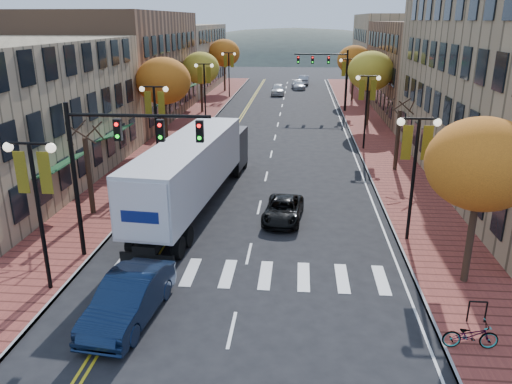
% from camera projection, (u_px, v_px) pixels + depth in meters
% --- Properties ---
extents(ground, '(200.00, 200.00, 0.00)m').
position_uv_depth(ground, '(239.00, 299.00, 19.19)').
color(ground, black).
rests_on(ground, ground).
extents(sidewalk_left, '(4.00, 85.00, 0.15)m').
position_uv_depth(sidewalk_left, '(189.00, 125.00, 50.49)').
color(sidewalk_left, brown).
rests_on(sidewalk_left, ground).
extents(sidewalk_right, '(4.00, 85.00, 0.15)m').
position_uv_depth(sidewalk_right, '(369.00, 128.00, 49.03)').
color(sidewalk_right, brown).
rests_on(sidewalk_right, ground).
extents(building_left_mid, '(12.00, 24.00, 11.00)m').
position_uv_depth(building_left_mid, '(119.00, 67.00, 52.66)').
color(building_left_mid, brown).
rests_on(building_left_mid, ground).
extents(building_left_far, '(12.00, 26.00, 9.50)m').
position_uv_depth(building_left_far, '(175.00, 57.00, 76.45)').
color(building_left_far, '#9E8966').
rests_on(building_left_far, ground).
extents(building_right_mid, '(15.00, 24.00, 10.00)m').
position_uv_depth(building_right_mid, '(447.00, 69.00, 55.60)').
color(building_right_mid, brown).
rests_on(building_right_mid, ground).
extents(building_right_far, '(15.00, 20.00, 11.00)m').
position_uv_depth(building_right_far, '(408.00, 52.00, 76.15)').
color(building_right_far, '#9E8966').
rests_on(building_right_far, ground).
extents(tree_left_a, '(0.28, 0.28, 4.20)m').
position_uv_depth(tree_left_a, '(89.00, 176.00, 26.71)').
color(tree_left_a, '#382619').
rests_on(tree_left_a, sidewalk_left).
extents(tree_left_b, '(4.48, 4.48, 7.21)m').
position_uv_depth(tree_left_b, '(163.00, 81.00, 40.73)').
color(tree_left_b, '#382619').
rests_on(tree_left_b, sidewalk_left).
extents(tree_left_c, '(4.16, 4.16, 6.69)m').
position_uv_depth(tree_left_c, '(201.00, 68.00, 55.93)').
color(tree_left_c, '#382619').
rests_on(tree_left_c, sidewalk_left).
extents(tree_left_d, '(4.61, 4.61, 7.42)m').
position_uv_depth(tree_left_d, '(224.00, 53.00, 72.70)').
color(tree_left_d, '#382619').
rests_on(tree_left_d, sidewalk_left).
extents(tree_right_a, '(4.16, 4.16, 6.69)m').
position_uv_depth(tree_right_a, '(482.00, 164.00, 18.69)').
color(tree_right_a, '#382619').
rests_on(tree_right_a, sidewalk_right).
extents(tree_right_b, '(0.28, 0.28, 4.20)m').
position_uv_depth(tree_right_b, '(397.00, 140.00, 34.67)').
color(tree_right_b, '#382619').
rests_on(tree_right_b, sidewalk_right).
extents(tree_right_c, '(4.48, 4.48, 7.21)m').
position_uv_depth(tree_right_c, '(371.00, 71.00, 48.69)').
color(tree_right_c, '#382619').
rests_on(tree_right_c, sidewalk_right).
extents(tree_right_d, '(4.35, 4.35, 7.00)m').
position_uv_depth(tree_right_d, '(354.00, 60.00, 63.80)').
color(tree_right_d, '#382619').
rests_on(tree_right_d, sidewalk_right).
extents(lamp_left_a, '(1.96, 0.36, 6.05)m').
position_uv_depth(lamp_left_a, '(36.00, 188.00, 18.39)').
color(lamp_left_a, black).
rests_on(lamp_left_a, ground).
extents(lamp_left_b, '(1.96, 0.36, 6.05)m').
position_uv_depth(lamp_left_b, '(155.00, 113.00, 33.46)').
color(lamp_left_b, black).
rests_on(lamp_left_b, ground).
extents(lamp_left_c, '(1.96, 0.36, 6.05)m').
position_uv_depth(lamp_left_c, '(204.00, 81.00, 50.40)').
color(lamp_left_c, black).
rests_on(lamp_left_c, ground).
extents(lamp_left_d, '(1.96, 0.36, 6.05)m').
position_uv_depth(lamp_left_d, '(229.00, 66.00, 67.35)').
color(lamp_left_d, black).
rests_on(lamp_left_d, ground).
extents(lamp_right_a, '(1.96, 0.36, 6.05)m').
position_uv_depth(lamp_right_a, '(416.00, 156.00, 22.82)').
color(lamp_right_a, black).
rests_on(lamp_right_a, ground).
extents(lamp_right_b, '(1.96, 0.36, 6.05)m').
position_uv_depth(lamp_right_b, '(367.00, 98.00, 39.77)').
color(lamp_right_b, black).
rests_on(lamp_right_b, ground).
extents(lamp_right_c, '(1.96, 0.36, 6.05)m').
position_uv_depth(lamp_right_c, '(347.00, 74.00, 56.72)').
color(lamp_right_c, black).
rests_on(lamp_right_c, ground).
extents(traffic_mast_near, '(6.10, 0.35, 7.00)m').
position_uv_depth(traffic_mast_near, '(116.00, 153.00, 20.84)').
color(traffic_mast_near, black).
rests_on(traffic_mast_near, ground).
extents(traffic_mast_far, '(6.10, 0.34, 7.00)m').
position_uv_depth(traffic_mast_far, '(330.00, 69.00, 56.68)').
color(traffic_mast_far, black).
rests_on(traffic_mast_far, ground).
extents(semi_truck, '(4.14, 16.71, 4.13)m').
position_uv_depth(semi_truck, '(196.00, 165.00, 28.14)').
color(semi_truck, black).
rests_on(semi_truck, ground).
extents(navy_sedan, '(2.27, 5.17, 1.65)m').
position_uv_depth(navy_sedan, '(129.00, 299.00, 17.68)').
color(navy_sedan, '#0C1932').
rests_on(navy_sedan, ground).
extents(black_suv, '(2.29, 4.35, 1.17)m').
position_uv_depth(black_suv, '(283.00, 210.00, 26.60)').
color(black_suv, black).
rests_on(black_suv, ground).
extents(car_far_white, '(1.88, 4.62, 1.57)m').
position_uv_depth(car_far_white, '(278.00, 89.00, 71.30)').
color(car_far_white, white).
rests_on(car_far_white, ground).
extents(car_far_silver, '(2.36, 4.61, 1.28)m').
position_uv_depth(car_far_silver, '(298.00, 85.00, 77.11)').
color(car_far_silver, '#B1B2B9').
rests_on(car_far_silver, ground).
extents(car_far_oncoming, '(1.84, 4.73, 1.54)m').
position_uv_depth(car_far_oncoming, '(304.00, 80.00, 82.41)').
color(car_far_oncoming, '#999AA0').
rests_on(car_far_oncoming, ground).
extents(bicycle, '(1.79, 0.67, 0.93)m').
position_uv_depth(bicycle, '(470.00, 335.00, 15.98)').
color(bicycle, gray).
rests_on(bicycle, sidewalk_right).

